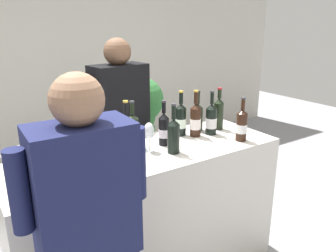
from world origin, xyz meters
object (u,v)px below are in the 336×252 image
wine_bottle_0 (164,129)px  wine_bottle_5 (103,142)px  wine_bottle_4 (196,120)px  wine_bottle_9 (219,113)px  wine_glass (149,133)px  wine_bottle_3 (198,116)px  wine_bottle_6 (211,119)px  wine_bottle_7 (242,125)px  potted_shrub (138,123)px  wine_bottle_2 (133,130)px  ice_bucket (29,170)px  wine_bottle_1 (181,119)px  wine_bottle_10 (127,135)px  wine_bottle_8 (174,135)px  person_server (121,143)px  wine_bottle_11 (76,142)px

wine_bottle_0 → wine_bottle_5: bearing=-176.3°
wine_bottle_4 → wine_bottle_0: bearing=-175.1°
wine_bottle_9 → wine_glass: 0.72m
wine_bottle_3 → wine_bottle_6: bearing=-78.9°
wine_bottle_7 → wine_glass: size_ratio=1.61×
potted_shrub → wine_bottle_2: bearing=-120.1°
ice_bucket → wine_bottle_1: bearing=13.3°
wine_bottle_4 → wine_bottle_10: 0.59m
wine_bottle_4 → wine_bottle_7: 0.34m
wine_bottle_0 → wine_bottle_2: 0.22m
wine_bottle_8 → wine_bottle_1: bearing=46.7°
wine_bottle_1 → wine_bottle_9: wine_bottle_1 is taller
wine_bottle_1 → wine_bottle_7: bearing=-49.1°
wine_bottle_0 → wine_bottle_7: (0.52, -0.24, -0.00)m
wine_bottle_0 → wine_bottle_9: wine_bottle_9 is taller
wine_bottle_7 → wine_bottle_8: wine_bottle_8 is taller
wine_bottle_9 → wine_bottle_10: size_ratio=0.94×
wine_bottle_3 → person_server: size_ratio=0.19×
wine_bottle_3 → wine_bottle_8: wine_bottle_8 is taller
wine_bottle_5 → wine_bottle_8: (0.44, -0.13, 0.00)m
wine_bottle_0 → wine_bottle_6: (0.43, -0.00, 0.00)m
wine_bottle_4 → potted_shrub: 1.18m
wine_bottle_3 → wine_bottle_5: 0.88m
wine_bottle_6 → wine_bottle_8: (-0.46, -0.15, 0.01)m
wine_bottle_2 → wine_bottle_5: bearing=-155.0°
wine_bottle_7 → potted_shrub: wine_bottle_7 is taller
wine_bottle_3 → wine_bottle_8: 0.52m
wine_bottle_7 → wine_bottle_0: bearing=155.3°
wine_bottle_6 → person_server: bearing=129.0°
wine_bottle_1 → potted_shrub: bearing=79.3°
wine_bottle_3 → wine_bottle_4: size_ratio=0.90×
wine_bottle_6 → wine_bottle_8: 0.48m
wine_bottle_0 → wine_bottle_9: 0.56m
wine_bottle_11 → wine_glass: wine_bottle_11 is taller
wine_bottle_1 → wine_bottle_10: bearing=-168.4°
wine_bottle_4 → wine_bottle_11: bearing=175.5°
wine_bottle_3 → wine_bottle_11: bearing=-178.1°
wine_bottle_8 → person_server: bearing=91.8°
wine_bottle_6 → wine_bottle_9: bearing=26.0°
wine_bottle_10 → wine_glass: size_ratio=1.79×
wine_bottle_6 → wine_bottle_10: wine_bottle_10 is taller
wine_bottle_1 → wine_bottle_7: size_ratio=1.07×
wine_glass → potted_shrub: 1.37m
wine_bottle_4 → potted_shrub: wine_bottle_4 is taller
wine_bottle_0 → wine_bottle_5: size_ratio=0.95×
wine_bottle_2 → wine_bottle_3: bearing=3.1°
wine_bottle_5 → person_server: bearing=56.1°
wine_bottle_3 → wine_bottle_10: bearing=-169.4°
wine_bottle_5 → wine_bottle_11: (-0.13, 0.13, -0.01)m
wine_bottle_8 → potted_shrub: wine_bottle_8 is taller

